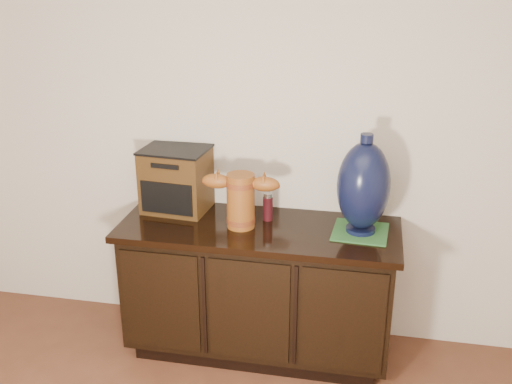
% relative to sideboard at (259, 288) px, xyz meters
% --- Properties ---
extents(sideboard, '(1.46, 0.56, 0.75)m').
position_rel_sideboard_xyz_m(sideboard, '(0.00, 0.00, 0.00)').
color(sideboard, black).
rests_on(sideboard, ground).
extents(terracotta_vessel, '(0.40, 0.15, 0.29)m').
position_rel_sideboard_xyz_m(terracotta_vessel, '(-0.09, -0.02, 0.53)').
color(terracotta_vessel, '#93501A').
rests_on(terracotta_vessel, sideboard).
extents(tv_radio, '(0.37, 0.31, 0.35)m').
position_rel_sideboard_xyz_m(tv_radio, '(-0.49, 0.14, 0.54)').
color(tv_radio, '#412910').
rests_on(tv_radio, sideboard).
extents(green_mat, '(0.29, 0.29, 0.01)m').
position_rel_sideboard_xyz_m(green_mat, '(0.52, 0.03, 0.37)').
color(green_mat, '#2A5E2B').
rests_on(green_mat, sideboard).
extents(lamp_base, '(0.28, 0.28, 0.51)m').
position_rel_sideboard_xyz_m(lamp_base, '(0.52, 0.03, 0.62)').
color(lamp_base, black).
rests_on(lamp_base, green_mat).
extents(spray_can, '(0.05, 0.05, 0.15)m').
position_rel_sideboard_xyz_m(spray_can, '(0.03, 0.09, 0.44)').
color(spray_can, '#4F0D15').
rests_on(spray_can, sideboard).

